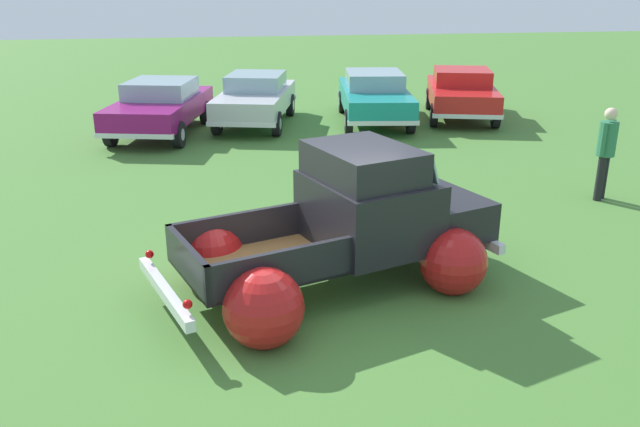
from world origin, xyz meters
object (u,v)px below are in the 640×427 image
Objects in this scene: show_car_3 at (461,92)px; spectator_0 at (606,148)px; vintage_pickup_truck at (352,231)px; show_car_1 at (256,97)px; show_car_0 at (160,105)px; show_car_2 at (374,95)px.

show_car_3 is 2.56× the size of spectator_0.
show_car_3 is at bearing 42.95° from vintage_pickup_truck.
show_car_1 is at bearing 177.58° from spectator_0.
vintage_pickup_truck is at bearing 31.59° from show_car_0.
show_car_0 is (-3.16, 9.78, 0.03)m from vintage_pickup_truck.
show_car_0 is 0.96× the size of show_car_2.
vintage_pickup_truck is 6.12m from spectator_0.
show_car_2 is (3.43, -0.18, 0.00)m from show_car_1.
show_car_1 is (-0.56, 10.62, 0.02)m from vintage_pickup_truck.
show_car_1 is at bearing -85.38° from show_car_2.
show_car_0 and show_car_1 have the same top height.
show_car_3 is at bearing 139.17° from spectator_0.
spectator_0 reaches higher than show_car_0.
show_car_2 is 8.09m from spectator_0.
show_car_0 is 1.04× the size of show_car_3.
show_car_0 is 11.10m from spectator_0.
vintage_pickup_truck reaches higher than show_car_3.
spectator_0 reaches higher than show_car_2.
show_car_0 is 2.73m from show_car_1.
show_car_2 is 1.07× the size of show_car_3.
show_car_0 is at bearing -57.68° from show_car_1.
spectator_0 reaches higher than show_car_3.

